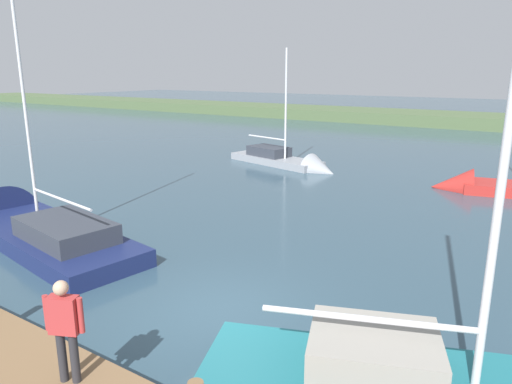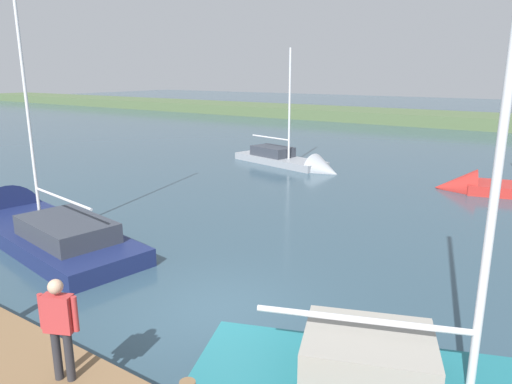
{
  "view_description": "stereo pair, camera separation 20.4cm",
  "coord_description": "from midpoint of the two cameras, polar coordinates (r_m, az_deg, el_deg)",
  "views": [
    {
      "loc": [
        -6.19,
        7.99,
        5.44
      ],
      "look_at": [
        1.27,
        -3.37,
        1.98
      ],
      "focal_mm": 33.26,
      "sensor_mm": 36.0,
      "label": 1
    },
    {
      "loc": [
        -6.36,
        7.87,
        5.44
      ],
      "look_at": [
        1.27,
        -3.37,
        1.98
      ],
      "focal_mm": 33.26,
      "sensor_mm": 36.0,
      "label": 2
    }
  ],
  "objects": [
    {
      "name": "ground_plane",
      "position": [
        11.48,
        -3.8,
        -14.01
      ],
      "size": [
        200.0,
        200.0,
        0.0
      ],
      "primitive_type": "plane",
      "color": "#2D4756"
    },
    {
      "name": "far_shoreline",
      "position": [
        53.23,
        27.41,
        6.85
      ],
      "size": [
        180.0,
        8.0,
        2.4
      ],
      "primitive_type": "cube",
      "color": "#4C603D",
      "rests_on": "ground_plane"
    },
    {
      "name": "sailboat_behind_pier",
      "position": [
        28.08,
        4.73,
        3.36
      ],
      "size": [
        7.75,
        3.58,
        7.65
      ],
      "rotation": [
        0.0,
        0.0,
        2.9
      ],
      "color": "gray",
      "rests_on": "ground_plane"
    },
    {
      "name": "sailboat_far_left",
      "position": [
        18.35,
        -25.48,
        -3.83
      ],
      "size": [
        10.06,
        4.1,
        11.26
      ],
      "rotation": [
        0.0,
        0.0,
        -0.16
      ],
      "color": "navy",
      "rests_on": "ground_plane"
    },
    {
      "name": "person_on_dock",
      "position": [
        8.36,
        -21.9,
        -14.35
      ],
      "size": [
        0.61,
        0.4,
        1.76
      ],
      "rotation": [
        0.0,
        0.0,
        2.0
      ],
      "color": "#28282D",
      "rests_on": "dock_pier"
    }
  ]
}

